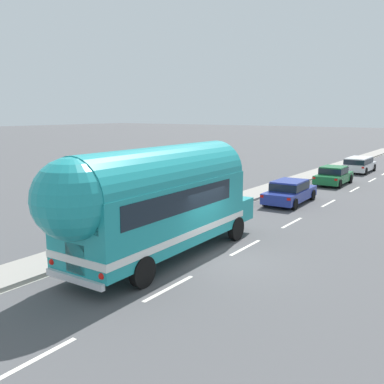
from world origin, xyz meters
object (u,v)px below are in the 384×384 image
(painted_bus, at_px, (154,199))
(car_third, at_px, (359,164))
(car_lead, at_px, (290,191))
(car_second, at_px, (334,175))

(painted_bus, xyz_separation_m, car_third, (-0.15, 28.74, -1.51))
(painted_bus, distance_m, car_lead, 12.56)
(painted_bus, height_order, car_third, painted_bus)
(painted_bus, height_order, car_lead, painted_bus)
(car_lead, height_order, car_third, same)
(car_lead, relative_size, car_second, 1.08)
(car_third, bearing_deg, car_second, -88.73)
(car_third, bearing_deg, painted_bus, -89.70)
(painted_bus, xyz_separation_m, car_lead, (-0.02, 12.46, -1.56))
(car_lead, xyz_separation_m, car_third, (-0.13, 16.28, 0.06))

